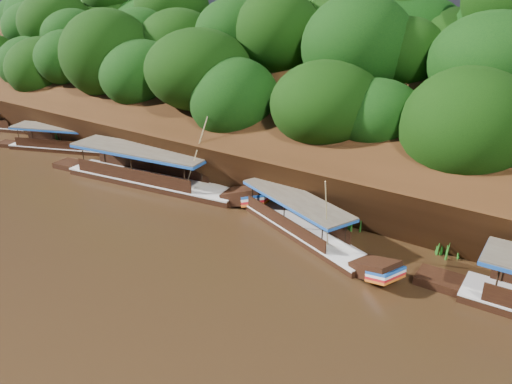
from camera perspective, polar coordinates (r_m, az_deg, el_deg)
ground at (r=24.23m, az=-0.10°, el=-12.49°), size 160.00×160.00×0.00m
riverbank at (r=42.27m, az=18.17°, el=4.97°), size 120.00×30.06×19.40m
boat_1 at (r=29.65m, az=6.07°, el=-4.45°), size 12.35×6.13×4.98m
boat_2 at (r=37.55m, az=-10.80°, el=1.46°), size 17.19×4.64×6.73m
boat_3 at (r=48.08m, az=-20.33°, el=5.01°), size 12.00×6.31×2.60m
reeds at (r=32.89m, az=3.57°, el=-0.81°), size 51.06×2.43×2.02m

